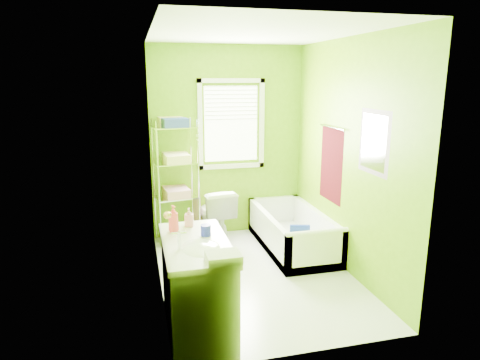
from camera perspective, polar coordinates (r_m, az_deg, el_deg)
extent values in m
plane|color=silver|center=(4.94, 2.10, -12.52)|extent=(2.90, 2.90, 0.00)
cube|color=#5F9107|center=(5.91, -1.68, 5.05)|extent=(2.10, 0.04, 2.60)
cube|color=#5F9107|center=(3.20, 9.48, -2.43)|extent=(2.10, 0.04, 2.60)
cube|color=#5F9107|center=(4.36, -11.15, 1.75)|extent=(0.04, 2.90, 2.60)
cube|color=#5F9107|center=(4.92, 14.09, 2.93)|extent=(0.04, 2.90, 2.60)
cube|color=white|center=(4.46, 2.40, 19.04)|extent=(2.10, 2.90, 0.04)
cube|color=white|center=(5.88, -1.19, 7.46)|extent=(0.74, 0.01, 1.01)
cube|color=white|center=(5.95, -1.12, 1.88)|extent=(0.92, 0.05, 0.06)
cube|color=white|center=(5.83, -1.18, 13.12)|extent=(0.92, 0.05, 0.06)
cube|color=white|center=(5.78, -5.34, 7.30)|extent=(0.06, 0.05, 1.22)
cube|color=white|center=(5.97, 2.91, 7.54)|extent=(0.06, 0.05, 1.22)
cube|color=white|center=(5.84, -1.15, 10.27)|extent=(0.72, 0.02, 0.50)
cube|color=white|center=(3.47, -9.83, -6.34)|extent=(0.02, 0.80, 2.00)
sphere|color=gold|center=(3.79, -9.64, -4.65)|extent=(0.07, 0.07, 0.07)
cube|color=#40070C|center=(5.25, 12.08, 2.01)|extent=(0.02, 0.58, 0.90)
cylinder|color=silver|center=(5.17, 12.17, 6.89)|extent=(0.02, 0.62, 0.02)
cube|color=#CC5972|center=(4.40, 17.46, 4.81)|extent=(0.02, 0.54, 0.64)
cube|color=white|center=(4.40, 17.37, 4.81)|extent=(0.01, 0.44, 0.54)
cube|color=white|center=(5.69, 6.92, -8.44)|extent=(0.75, 1.60, 0.11)
cube|color=white|center=(5.51, 3.69, -7.00)|extent=(0.07, 1.60, 0.48)
cube|color=white|center=(5.74, 10.12, -6.35)|extent=(0.07, 1.60, 0.48)
cube|color=white|center=(4.97, 10.12, -9.57)|extent=(0.75, 0.07, 0.48)
cube|color=white|center=(6.30, 4.51, -4.39)|extent=(0.75, 0.07, 0.48)
cylinder|color=white|center=(4.88, 10.24, -6.98)|extent=(0.75, 0.07, 0.07)
cylinder|color=#1230AE|center=(5.40, 8.09, -8.75)|extent=(0.35, 0.35, 0.06)
cylinder|color=#D7E718|center=(5.37, 8.11, -8.19)|extent=(0.33, 0.33, 0.05)
cube|color=#1230AE|center=(5.48, 7.96, -7.11)|extent=(0.25, 0.10, 0.23)
imported|color=white|center=(5.79, -3.35, -4.62)|extent=(0.50, 0.77, 0.74)
cube|color=silver|center=(3.86, -5.77, -14.13)|extent=(0.53, 1.05, 0.76)
cube|color=silver|center=(3.69, -5.92, -8.51)|extent=(0.56, 1.08, 0.05)
ellipsoid|color=white|center=(3.56, -5.27, -9.41)|extent=(0.36, 0.47, 0.13)
cylinder|color=silver|center=(3.51, -8.12, -8.11)|extent=(0.03, 0.03, 0.16)
cylinder|color=silver|center=(3.48, -8.16, -7.04)|extent=(0.12, 0.02, 0.02)
imported|color=#F14748|center=(3.88, -8.87, -5.13)|extent=(0.12, 0.12, 0.25)
imported|color=pink|center=(4.03, -6.80, -4.93)|extent=(0.10, 0.10, 0.17)
cylinder|color=#1820A2|center=(3.78, -4.59, -6.70)|extent=(0.09, 0.09, 0.10)
cube|color=silver|center=(3.28, -2.23, -10.25)|extent=(0.26, 0.21, 0.07)
cylinder|color=silver|center=(5.50, -10.77, -0.87)|extent=(0.02, 0.02, 1.65)
cylinder|color=silver|center=(5.81, -11.44, -0.14)|extent=(0.02, 0.02, 1.65)
cylinder|color=silver|center=(5.63, -5.51, -0.37)|extent=(0.02, 0.02, 1.65)
cylinder|color=silver|center=(5.93, -6.43, 0.32)|extent=(0.02, 0.02, 1.65)
cube|color=silver|center=(5.90, -8.30, -6.60)|extent=(0.59, 0.42, 0.02)
cube|color=silver|center=(5.76, -8.45, -2.25)|extent=(0.59, 0.42, 0.02)
cube|color=silver|center=(5.65, -8.61, 2.29)|extent=(0.59, 0.42, 0.02)
cube|color=silver|center=(5.58, -8.78, 6.97)|extent=(0.59, 0.42, 0.02)
cube|color=#2B429C|center=(5.47, -8.64, 7.55)|extent=(0.34, 0.25, 0.11)
cube|color=#F0D993|center=(5.69, -9.30, 7.74)|extent=(0.34, 0.25, 0.11)
cube|color=#F0D993|center=(5.54, -8.36, 2.77)|extent=(0.34, 0.25, 0.11)
cube|color=#F0D993|center=(5.76, -8.72, 3.17)|extent=(0.34, 0.25, 0.11)
cube|color=#EBA0B9|center=(5.66, -8.30, -1.82)|extent=(0.34, 0.25, 0.11)
cube|color=#EBA0B9|center=(5.87, -8.75, -1.30)|extent=(0.34, 0.25, 0.11)
cube|color=#EBA0B9|center=(5.90, -5.78, -4.41)|extent=(0.07, 0.29, 0.52)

